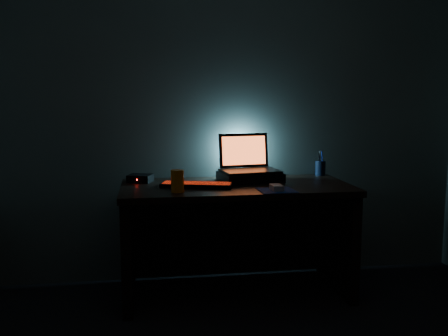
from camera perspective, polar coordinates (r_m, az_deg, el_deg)
name	(u,v)px	position (r m, az deg, el deg)	size (l,w,h in m)	color
room	(324,120)	(1.66, 11.31, 5.41)	(3.50, 4.00, 2.50)	black
desk	(235,221)	(3.38, 1.25, -6.07)	(1.50, 0.70, 0.75)	black
riser	(250,177)	(3.42, 2.99, -0.99)	(0.40, 0.30, 0.06)	black
laptop	(247,163)	(3.46, 2.70, 0.61)	(0.42, 0.34, 0.26)	black
keyboard	(197,185)	(3.20, -3.14, -1.93)	(0.48, 0.26, 0.03)	black
mousepad	(277,190)	(3.09, 6.03, -2.56)	(0.22, 0.20, 0.00)	navy
mouse	(277,187)	(3.09, 6.04, -2.22)	(0.06, 0.11, 0.03)	#97979C
pen_cup	(320,168)	(3.73, 10.95, 0.00)	(0.07, 0.07, 0.11)	black
juice_glass	(177,181)	(3.03, -5.34, -1.48)	(0.08, 0.08, 0.14)	orange
router	(140,178)	(3.42, -9.56, -1.17)	(0.19, 0.17, 0.05)	black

